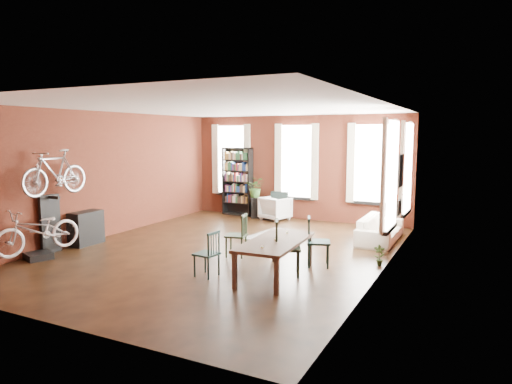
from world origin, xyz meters
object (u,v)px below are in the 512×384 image
Objects in this scene: dining_chair_b at (236,235)px; bookshelf at (238,181)px; white_armchair at (275,207)px; cream_sofa at (380,225)px; console_table at (86,228)px; dining_chair_d at (318,242)px; plant_stand at (257,208)px; dining_chair_c at (288,248)px; bicycle_floor at (37,210)px; bike_trainer at (38,256)px; dining_chair_a at (207,254)px; dining_table at (275,258)px.

bookshelf is at bearing -164.19° from dining_chair_b.
white_armchair is (1.49, -0.29, -0.70)m from bookshelf.
cream_sofa is 7.15m from console_table.
plant_stand is at bearing 19.30° from dining_chair_d.
dining_chair_c is at bearing 51.10° from dining_chair_b.
bookshelf reaches higher than bicycle_floor.
dining_chair_c is at bearing -0.89° from console_table.
dining_chair_c is 5.24m from console_table.
dining_chair_c is 5.32m from bike_trainer.
dining_chair_d is 2.83m from cream_sofa.
bicycle_floor reaches higher than cream_sofa.
dining_chair_a is 0.93× the size of dining_chair_b.
console_table reaches higher than white_armchair.
cream_sofa is at bearing 157.42° from dining_chair_a.
cream_sofa is at bearing 48.81° from bicycle_floor.
dining_chair_c is at bearing 124.54° from dining_chair_a.
bike_trainer is 0.74× the size of plant_stand.
dining_chair_b is at bearing 29.85° from bike_trainer.
dining_table is 4.14× the size of bike_trainer.
dining_table is at bearing 22.94° from bicycle_floor.
bicycle_floor is (-5.12, -1.30, 0.53)m from dining_chair_c.
dining_chair_b is 5.19m from bookshelf.
white_armchair reaches higher than bike_trainer.
console_table is 1.53m from bicycle_floor.
cream_sofa is 2.60× the size of console_table.
white_armchair is at bearing 67.17° from bike_trainer.
white_armchair is 1.64× the size of bike_trainer.
dining_table is at bearing 121.08° from dining_chair_a.
dining_chair_b reaches higher than dining_table.
dining_chair_b is at bearing -167.06° from dining_chair_a.
dining_chair_c is at bearing 44.27° from dining_table.
bicycle_floor is at bearing 80.01° from dining_chair_c.
dining_table is 2.50× the size of console_table.
console_table is (-0.10, 1.42, 0.33)m from bike_trainer.
white_armchair reaches higher than plant_stand.
bookshelf is 6.68m from bicycle_floor.
dining_chair_d reaches higher than white_armchair.
cream_sofa is 4.31× the size of bike_trainer.
console_table is at bearing -96.06° from dining_chair_a.
cream_sofa is at bearing -19.70° from plant_stand.
white_armchair is (-1.15, 5.72, -0.03)m from dining_chair_a.
dining_chair_c is 5.31m from bicycle_floor.
dining_chair_a is 1.30× the size of plant_stand.
console_table is (-5.56, -0.75, -0.09)m from dining_chair_d.
dining_table is 3.06× the size of plant_stand.
dining_table is 1.28m from dining_chair_a.
dining_chair_c is (1.32, 0.73, 0.09)m from dining_chair_a.
dining_chair_a is at bearing -72.41° from plant_stand.
bike_trainer is 0.60× the size of console_table.
console_table is at bearing 119.33° from cream_sofa.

